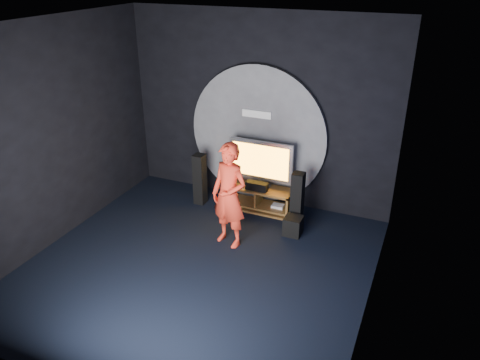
% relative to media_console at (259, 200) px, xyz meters
% --- Properties ---
extents(floor, '(5.00, 5.00, 0.00)m').
position_rel_media_console_xyz_m(floor, '(-0.20, -2.05, -0.20)').
color(floor, black).
rests_on(floor, ground).
extents(back_wall, '(5.00, 0.04, 3.50)m').
position_rel_media_console_xyz_m(back_wall, '(-0.20, 0.45, 1.55)').
color(back_wall, black).
rests_on(back_wall, ground).
extents(front_wall, '(5.00, 0.04, 3.50)m').
position_rel_media_console_xyz_m(front_wall, '(-0.20, -4.55, 1.55)').
color(front_wall, black).
rests_on(front_wall, ground).
extents(left_wall, '(0.04, 5.00, 3.50)m').
position_rel_media_console_xyz_m(left_wall, '(-2.70, -2.05, 1.55)').
color(left_wall, black).
rests_on(left_wall, ground).
extents(right_wall, '(0.04, 5.00, 3.50)m').
position_rel_media_console_xyz_m(right_wall, '(2.30, -2.05, 1.55)').
color(right_wall, black).
rests_on(right_wall, ground).
extents(ceiling, '(5.00, 5.00, 0.01)m').
position_rel_media_console_xyz_m(ceiling, '(-0.20, -2.05, 3.31)').
color(ceiling, black).
rests_on(ceiling, back_wall).
extents(wall_disc_panel, '(2.60, 0.11, 2.60)m').
position_rel_media_console_xyz_m(wall_disc_panel, '(-0.20, 0.39, 1.11)').
color(wall_disc_panel, '#515156').
rests_on(wall_disc_panel, ground).
extents(media_console, '(1.27, 0.45, 0.45)m').
position_rel_media_console_xyz_m(media_console, '(0.00, 0.00, 0.00)').
color(media_console, brown).
rests_on(media_console, ground).
extents(tv, '(1.19, 0.22, 0.88)m').
position_rel_media_console_xyz_m(tv, '(-0.01, 0.07, 0.73)').
color(tv, '#A1A1A8').
rests_on(tv, media_console).
extents(center_speaker, '(0.40, 0.15, 0.15)m').
position_rel_media_console_xyz_m(center_speaker, '(-0.01, -0.11, 0.33)').
color(center_speaker, black).
rests_on(center_speaker, media_console).
extents(remote, '(0.18, 0.05, 0.02)m').
position_rel_media_console_xyz_m(remote, '(-0.53, -0.12, 0.27)').
color(remote, black).
rests_on(remote, media_console).
extents(tower_speaker_left, '(0.20, 0.22, 0.99)m').
position_rel_media_console_xyz_m(tower_speaker_left, '(-1.12, -0.19, 0.30)').
color(tower_speaker_left, black).
rests_on(tower_speaker_left, ground).
extents(tower_speaker_right, '(0.20, 0.22, 0.99)m').
position_rel_media_console_xyz_m(tower_speaker_right, '(0.80, -0.25, 0.30)').
color(tower_speaker_right, black).
rests_on(tower_speaker_right, ground).
extents(subwoofer, '(0.29, 0.29, 0.32)m').
position_rel_media_console_xyz_m(subwoofer, '(0.84, -0.58, -0.04)').
color(subwoofer, black).
rests_on(subwoofer, ground).
extents(player, '(0.72, 0.56, 1.74)m').
position_rel_media_console_xyz_m(player, '(-0.04, -1.24, 0.67)').
color(player, red).
rests_on(player, ground).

